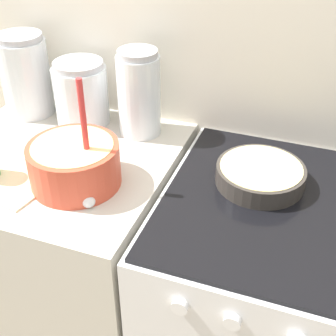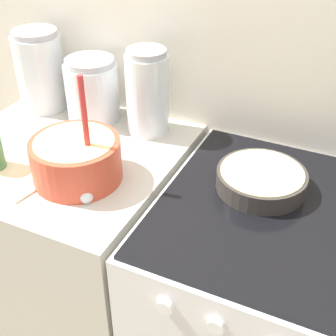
{
  "view_description": "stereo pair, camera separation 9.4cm",
  "coord_description": "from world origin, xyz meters",
  "px_view_note": "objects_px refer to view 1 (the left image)",
  "views": [
    {
      "loc": [
        0.38,
        -0.67,
        1.65
      ],
      "look_at": [
        0.02,
        0.33,
        0.93
      ],
      "focal_mm": 50.0,
      "sensor_mm": 36.0,
      "label": 1
    },
    {
      "loc": [
        0.47,
        -0.63,
        1.65
      ],
      "look_at": [
        0.02,
        0.33,
        0.93
      ],
      "focal_mm": 50.0,
      "sensor_mm": 36.0,
      "label": 2
    }
  ],
  "objects_px": {
    "storage_jar_left": "(27,80)",
    "storage_jar_right": "(139,99)",
    "storage_jar_middle": "(82,97)",
    "mixing_bowl": "(74,162)",
    "baking_pan": "(260,174)",
    "stove": "(271,315)"
  },
  "relations": [
    {
      "from": "storage_jar_left",
      "to": "storage_jar_right",
      "type": "xyz_separation_m",
      "value": [
        0.42,
        0.0,
        -0.0
      ]
    },
    {
      "from": "baking_pan",
      "to": "storage_jar_left",
      "type": "distance_m",
      "value": 0.86
    },
    {
      "from": "mixing_bowl",
      "to": "baking_pan",
      "type": "relative_size",
      "value": 1.3
    },
    {
      "from": "storage_jar_left",
      "to": "baking_pan",
      "type": "bearing_deg",
      "value": -10.37
    },
    {
      "from": "storage_jar_middle",
      "to": "storage_jar_right",
      "type": "distance_m",
      "value": 0.21
    },
    {
      "from": "storage_jar_right",
      "to": "storage_jar_middle",
      "type": "bearing_deg",
      "value": 180.0
    },
    {
      "from": "mixing_bowl",
      "to": "storage_jar_right",
      "type": "bearing_deg",
      "value": 80.43
    },
    {
      "from": "storage_jar_right",
      "to": "mixing_bowl",
      "type": "bearing_deg",
      "value": -99.57
    },
    {
      "from": "baking_pan",
      "to": "storage_jar_right",
      "type": "relative_size",
      "value": 0.88
    },
    {
      "from": "mixing_bowl",
      "to": "baking_pan",
      "type": "height_order",
      "value": "mixing_bowl"
    },
    {
      "from": "baking_pan",
      "to": "storage_jar_right",
      "type": "distance_m",
      "value": 0.46
    },
    {
      "from": "mixing_bowl",
      "to": "storage_jar_right",
      "type": "xyz_separation_m",
      "value": [
        0.06,
        0.33,
        0.05
      ]
    },
    {
      "from": "mixing_bowl",
      "to": "storage_jar_left",
      "type": "height_order",
      "value": "mixing_bowl"
    },
    {
      "from": "mixing_bowl",
      "to": "storage_jar_left",
      "type": "xyz_separation_m",
      "value": [
        -0.36,
        0.33,
        0.05
      ]
    },
    {
      "from": "storage_jar_left",
      "to": "storage_jar_middle",
      "type": "bearing_deg",
      "value": 0.0
    },
    {
      "from": "storage_jar_left",
      "to": "storage_jar_middle",
      "type": "xyz_separation_m",
      "value": [
        0.21,
        0.0,
        -0.03
      ]
    },
    {
      "from": "baking_pan",
      "to": "storage_jar_right",
      "type": "height_order",
      "value": "storage_jar_right"
    },
    {
      "from": "storage_jar_middle",
      "to": "mixing_bowl",
      "type": "bearing_deg",
      "value": -64.72
    },
    {
      "from": "baking_pan",
      "to": "storage_jar_right",
      "type": "bearing_deg",
      "value": 160.06
    },
    {
      "from": "baking_pan",
      "to": "storage_jar_middle",
      "type": "xyz_separation_m",
      "value": [
        -0.64,
        0.15,
        0.06
      ]
    },
    {
      "from": "storage_jar_right",
      "to": "baking_pan",
      "type": "bearing_deg",
      "value": -19.94
    },
    {
      "from": "stove",
      "to": "baking_pan",
      "type": "xyz_separation_m",
      "value": [
        -0.1,
        0.07,
        0.47
      ]
    }
  ]
}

